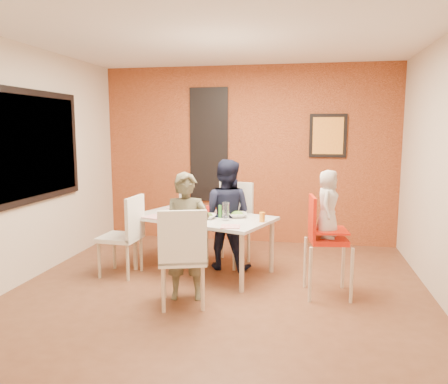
% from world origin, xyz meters
% --- Properties ---
extents(ground, '(4.50, 4.50, 0.00)m').
position_xyz_m(ground, '(0.00, 0.00, 0.00)').
color(ground, brown).
rests_on(ground, ground).
extents(ceiling, '(4.50, 4.50, 0.02)m').
position_xyz_m(ceiling, '(0.00, 0.00, 2.70)').
color(ceiling, white).
rests_on(ceiling, wall_back).
extents(wall_back, '(4.50, 0.02, 2.70)m').
position_xyz_m(wall_back, '(0.00, 2.25, 1.35)').
color(wall_back, beige).
rests_on(wall_back, ground).
extents(wall_front, '(4.50, 0.02, 2.70)m').
position_xyz_m(wall_front, '(0.00, -2.25, 1.35)').
color(wall_front, beige).
rests_on(wall_front, ground).
extents(wall_left, '(0.02, 4.50, 2.70)m').
position_xyz_m(wall_left, '(-2.25, 0.00, 1.35)').
color(wall_left, beige).
rests_on(wall_left, ground).
extents(brick_accent_wall, '(4.50, 0.02, 2.70)m').
position_xyz_m(brick_accent_wall, '(0.00, 2.23, 1.35)').
color(brick_accent_wall, maroon).
rests_on(brick_accent_wall, ground).
extents(picture_window_frame, '(0.05, 1.70, 1.30)m').
position_xyz_m(picture_window_frame, '(-2.22, 0.20, 1.55)').
color(picture_window_frame, black).
rests_on(picture_window_frame, wall_left).
extents(picture_window_pane, '(0.02, 1.55, 1.15)m').
position_xyz_m(picture_window_pane, '(-2.21, 0.20, 1.55)').
color(picture_window_pane, black).
rests_on(picture_window_pane, wall_left).
extents(glassblock_strip, '(0.55, 0.03, 1.70)m').
position_xyz_m(glassblock_strip, '(-0.60, 2.21, 1.50)').
color(glassblock_strip, silver).
rests_on(glassblock_strip, wall_back).
extents(glassblock_surround, '(0.60, 0.03, 1.76)m').
position_xyz_m(glassblock_surround, '(-0.60, 2.21, 1.50)').
color(glassblock_surround, black).
rests_on(glassblock_surround, wall_back).
extents(art_print_frame, '(0.54, 0.03, 0.64)m').
position_xyz_m(art_print_frame, '(1.20, 2.21, 1.65)').
color(art_print_frame, black).
rests_on(art_print_frame, wall_back).
extents(art_print_canvas, '(0.44, 0.01, 0.54)m').
position_xyz_m(art_print_canvas, '(1.20, 2.19, 1.65)').
color(art_print_canvas, '#F8AE37').
rests_on(art_print_canvas, wall_back).
extents(dining_table, '(1.87, 1.43, 0.69)m').
position_xyz_m(dining_table, '(-0.33, 0.65, 0.63)').
color(dining_table, silver).
rests_on(dining_table, ground).
extents(chair_near, '(0.58, 0.58, 1.00)m').
position_xyz_m(chair_near, '(-0.26, -0.48, 0.56)').
color(chair_near, white).
rests_on(chair_near, ground).
extents(chair_far, '(0.62, 0.62, 1.06)m').
position_xyz_m(chair_far, '(-0.05, 1.08, 0.59)').
color(chair_far, beige).
rests_on(chair_far, ground).
extents(chair_left, '(0.47, 0.47, 0.97)m').
position_xyz_m(chair_left, '(-1.19, 0.32, 0.54)').
color(chair_left, silver).
rests_on(chair_left, ground).
extents(high_chair, '(0.50, 0.50, 1.06)m').
position_xyz_m(high_chair, '(1.10, 0.12, 0.64)').
color(high_chair, red).
rests_on(high_chair, ground).
extents(child_near, '(0.53, 0.40, 1.32)m').
position_xyz_m(child_near, '(-0.29, -0.24, 0.66)').
color(child_near, brown).
rests_on(child_near, ground).
extents(child_far, '(0.73, 0.60, 1.38)m').
position_xyz_m(child_far, '(-0.08, 0.83, 0.69)').
color(child_far, black).
rests_on(child_far, ground).
extents(toddler, '(0.29, 0.38, 0.71)m').
position_xyz_m(toddler, '(1.13, 0.13, 0.98)').
color(toddler, beige).
rests_on(toddler, high_chair).
extents(plate_near_left, '(0.30, 0.30, 0.01)m').
position_xyz_m(plate_near_left, '(-0.88, 0.48, 0.70)').
color(plate_near_left, silver).
rests_on(plate_near_left, dining_table).
extents(plate_far_mid, '(0.26, 0.26, 0.01)m').
position_xyz_m(plate_far_mid, '(-0.22, 0.96, 0.70)').
color(plate_far_mid, silver).
rests_on(plate_far_mid, dining_table).
extents(plate_near_right, '(0.23, 0.23, 0.01)m').
position_xyz_m(plate_near_right, '(0.10, 0.14, 0.70)').
color(plate_near_right, white).
rests_on(plate_near_right, dining_table).
extents(plate_far_left, '(0.25, 0.25, 0.01)m').
position_xyz_m(plate_far_left, '(-0.81, 1.16, 0.70)').
color(plate_far_left, white).
rests_on(plate_far_left, dining_table).
extents(salad_bowl_a, '(0.22, 0.22, 0.05)m').
position_xyz_m(salad_bowl_a, '(-0.25, 0.52, 0.72)').
color(salad_bowl_a, white).
rests_on(salad_bowl_a, dining_table).
extents(salad_bowl_b, '(0.29, 0.29, 0.06)m').
position_xyz_m(salad_bowl_b, '(0.09, 0.67, 0.72)').
color(salad_bowl_b, silver).
rests_on(salad_bowl_b, dining_table).
extents(wine_bottle, '(0.07, 0.07, 0.26)m').
position_xyz_m(wine_bottle, '(-0.10, 0.67, 0.82)').
color(wine_bottle, black).
rests_on(wine_bottle, dining_table).
extents(wine_glass_a, '(0.08, 0.08, 0.21)m').
position_xyz_m(wine_glass_a, '(-0.38, 0.43, 0.80)').
color(wine_glass_a, white).
rests_on(wine_glass_a, dining_table).
extents(wine_glass_b, '(0.08, 0.08, 0.22)m').
position_xyz_m(wine_glass_b, '(-0.01, 0.46, 0.80)').
color(wine_glass_b, white).
rests_on(wine_glass_b, dining_table).
extents(paper_towel_roll, '(0.12, 0.12, 0.27)m').
position_xyz_m(paper_towel_roll, '(-0.59, 0.72, 0.83)').
color(paper_towel_roll, silver).
rests_on(paper_towel_roll, dining_table).
extents(condiment_red, '(0.04, 0.04, 0.14)m').
position_xyz_m(condiment_red, '(-0.26, 0.59, 0.76)').
color(condiment_red, red).
rests_on(condiment_red, dining_table).
extents(condiment_green, '(0.04, 0.04, 0.15)m').
position_xyz_m(condiment_green, '(-0.11, 0.61, 0.77)').
color(condiment_green, '#307928').
rests_on(condiment_green, dining_table).
extents(condiment_brown, '(0.03, 0.03, 0.13)m').
position_xyz_m(condiment_brown, '(-0.29, 0.67, 0.75)').
color(condiment_brown, brown).
rests_on(condiment_brown, dining_table).
extents(sippy_cup, '(0.07, 0.07, 0.11)m').
position_xyz_m(sippy_cup, '(0.42, 0.46, 0.75)').
color(sippy_cup, orange).
rests_on(sippy_cup, dining_table).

